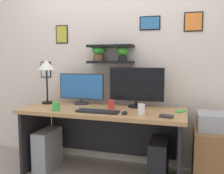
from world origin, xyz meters
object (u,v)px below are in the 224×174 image
(computer_mouse, at_px, (125,113))
(drawer_cabinet, at_px, (216,158))
(desk_lamp, at_px, (46,68))
(monitor_left, at_px, (81,88))
(cell_phone, at_px, (181,111))
(keyboard, at_px, (98,111))
(computer_tower_left, at_px, (48,149))
(scissors_tray, at_px, (166,116))
(computer_tower_right, at_px, (159,162))
(water_cup, at_px, (141,110))
(pen_cup, at_px, (111,104))
(desk, at_px, (104,126))
(coffee_mug, at_px, (56,106))
(printer, at_px, (217,122))
(monitor_right, at_px, (136,86))

(computer_mouse, xyz_separation_m, drawer_cabinet, (0.89, 0.27, -0.47))
(desk_lamp, bearing_deg, monitor_left, 12.67)
(desk_lamp, height_order, cell_phone, desk_lamp)
(keyboard, height_order, desk_lamp, desk_lamp)
(cell_phone, distance_m, computer_tower_left, 1.59)
(scissors_tray, distance_m, computer_tower_right, 0.56)
(computer_mouse, xyz_separation_m, water_cup, (0.16, 0.01, 0.04))
(pen_cup, height_order, scissors_tray, pen_cup)
(keyboard, xyz_separation_m, scissors_tray, (0.69, -0.02, 0.00))
(desk, relative_size, pen_cup, 17.97)
(cell_phone, xyz_separation_m, water_cup, (-0.36, -0.27, 0.05))
(coffee_mug, bearing_deg, computer_tower_left, 141.51)
(coffee_mug, height_order, water_cup, water_cup)
(monitor_left, xyz_separation_m, computer_mouse, (0.64, -0.40, -0.18))
(computer_mouse, xyz_separation_m, scissors_tray, (0.41, -0.02, -0.00))
(drawer_cabinet, relative_size, printer, 1.55)
(monitor_left, height_order, keyboard, monitor_left)
(cell_phone, distance_m, printer, 0.37)
(water_cup, bearing_deg, monitor_left, 154.39)
(coffee_mug, xyz_separation_m, printer, (1.62, 0.32, -0.12))
(monitor_right, height_order, computer_tower_left, monitor_right)
(printer, height_order, computer_tower_right, printer)
(monitor_right, bearing_deg, pen_cup, -142.83)
(monitor_right, distance_m, computer_mouse, 0.46)
(keyboard, relative_size, coffee_mug, 4.89)
(water_cup, xyz_separation_m, drawer_cabinet, (0.72, 0.26, -0.51))
(desk_lamp, bearing_deg, printer, -0.90)
(monitor_right, distance_m, drawer_cabinet, 1.11)
(monitor_left, bearing_deg, keyboard, -48.22)
(monitor_left, distance_m, scissors_tray, 1.14)
(monitor_left, xyz_separation_m, computer_tower_left, (-0.33, -0.26, -0.71))
(monitor_left, xyz_separation_m, keyboard, (0.35, -0.39, -0.18))
(desk_lamp, xyz_separation_m, drawer_cabinet, (1.94, -0.03, -0.90))
(cell_phone, distance_m, computer_tower_right, 0.57)
(drawer_cabinet, bearing_deg, computer_mouse, -162.82)
(desk, relative_size, computer_tower_left, 3.86)
(scissors_tray, xyz_separation_m, computer_tower_right, (-0.08, 0.17, -0.53))
(water_cup, xyz_separation_m, computer_tower_left, (-1.14, 0.13, -0.57))
(monitor_left, bearing_deg, cell_phone, -5.50)
(desk_lamp, distance_m, printer, 2.01)
(desk, height_order, pen_cup, pen_cup)
(desk_lamp, xyz_separation_m, computer_tower_left, (0.08, -0.16, -0.96))
(computer_mouse, distance_m, desk_lamp, 1.18)
(pen_cup, relative_size, drawer_cabinet, 0.17)
(coffee_mug, height_order, pen_cup, pen_cup)
(monitor_right, bearing_deg, coffee_mug, -150.28)
(computer_mouse, xyz_separation_m, printer, (0.89, 0.27, -0.09))
(water_cup, bearing_deg, computer_mouse, -175.37)
(monitor_right, height_order, pen_cup, monitor_right)
(cell_phone, height_order, computer_tower_left, cell_phone)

